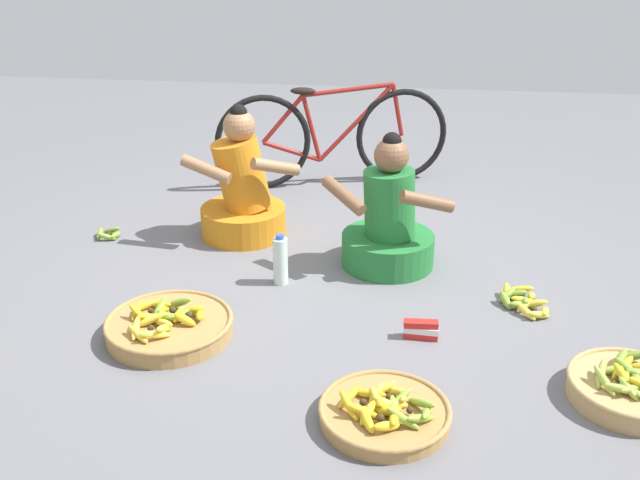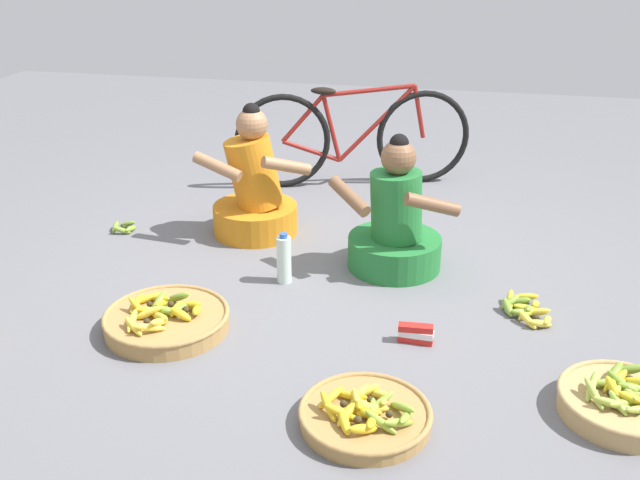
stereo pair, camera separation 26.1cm
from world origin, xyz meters
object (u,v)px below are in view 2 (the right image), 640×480
object	(u,v)px
loose_bananas_front_center	(525,309)
packet_carton_stack	(416,334)
loose_bananas_near_vendor	(124,227)
banana_basket_mid_right	(623,402)
vendor_woman_behind	(254,193)
water_bottle	(284,259)
banana_basket_back_center	(365,415)
vendor_woman_front	(395,227)
banana_basket_back_left	(166,319)
bicycle_leaning	(353,137)

from	to	relation	value
loose_bananas_front_center	packet_carton_stack	world-z (taller)	packet_carton_stack
loose_bananas_near_vendor	packet_carton_stack	bearing A→B (deg)	-25.74
banana_basket_mid_right	loose_bananas_near_vendor	xyz separation A→B (m)	(-2.76, 1.29, -0.03)
vendor_woman_behind	water_bottle	xyz separation A→B (m)	(0.35, -0.61, -0.13)
banana_basket_back_center	loose_bananas_near_vendor	bearing A→B (deg)	138.62
loose_bananas_near_vendor	water_bottle	xyz separation A→B (m)	(1.16, -0.45, 0.11)
vendor_woman_front	packet_carton_stack	size ratio (longest dim) A/B	4.64
banana_basket_mid_right	water_bottle	distance (m)	1.81
banana_basket_back_left	water_bottle	distance (m)	0.74
banana_basket_back_center	packet_carton_stack	size ratio (longest dim) A/B	3.15
loose_bananas_front_center	banana_basket_back_center	bearing A→B (deg)	-122.19
bicycle_leaning	packet_carton_stack	distance (m)	2.22
vendor_woman_behind	water_bottle	distance (m)	0.72
packet_carton_stack	water_bottle	bearing A→B (deg)	148.14
bicycle_leaning	loose_bananas_front_center	bearing A→B (deg)	-55.71
banana_basket_back_left	water_bottle	bearing A→B (deg)	54.97
loose_bananas_front_center	loose_bananas_near_vendor	world-z (taller)	loose_bananas_front_center
banana_basket_back_left	bicycle_leaning	bearing A→B (deg)	77.09
vendor_woman_behind	bicycle_leaning	distance (m)	1.11
bicycle_leaning	water_bottle	distance (m)	1.64
banana_basket_mid_right	banana_basket_back_center	world-z (taller)	banana_basket_mid_right
vendor_woman_front	banana_basket_back_center	xyz separation A→B (m)	(0.06, -1.42, -0.20)
banana_basket_back_center	loose_bananas_near_vendor	xyz separation A→B (m)	(-1.78, 1.57, -0.02)
loose_bananas_front_center	banana_basket_back_left	bearing A→B (deg)	-163.07
banana_basket_back_left	vendor_woman_front	bearing A→B (deg)	42.95
banana_basket_back_center	packet_carton_stack	bearing A→B (deg)	78.17
vendor_woman_behind	loose_bananas_front_center	world-z (taller)	vendor_woman_behind
vendor_woman_front	banana_basket_mid_right	distance (m)	1.56
bicycle_leaning	banana_basket_back_left	distance (m)	2.31
banana_basket_back_center	banana_basket_mid_right	bearing A→B (deg)	15.83
banana_basket_back_center	packet_carton_stack	world-z (taller)	banana_basket_back_center
water_bottle	packet_carton_stack	bearing A→B (deg)	-31.86
water_bottle	vendor_woman_behind	bearing A→B (deg)	119.48
vendor_woman_behind	banana_basket_back_center	xyz separation A→B (m)	(0.96, -1.72, -0.22)
banana_basket_mid_right	loose_bananas_near_vendor	size ratio (longest dim) A/B	3.41
vendor_woman_front	loose_bananas_front_center	xyz separation A→B (m)	(0.70, -0.40, -0.21)
banana_basket_back_left	water_bottle	xyz separation A→B (m)	(0.42, 0.60, 0.08)
vendor_woman_behind	loose_bananas_front_center	bearing A→B (deg)	-23.66
banana_basket_back_center	loose_bananas_front_center	distance (m)	1.21
bicycle_leaning	banana_basket_back_center	size ratio (longest dim) A/B	3.12
vendor_woman_front	loose_bananas_near_vendor	world-z (taller)	vendor_woman_front
banana_basket_mid_right	packet_carton_stack	xyz separation A→B (m)	(-0.85, 0.36, -0.01)
banana_basket_back_center	loose_bananas_front_center	bearing A→B (deg)	57.81
bicycle_leaning	banana_basket_mid_right	distance (m)	2.90
vendor_woman_behind	packet_carton_stack	world-z (taller)	vendor_woman_behind
bicycle_leaning	packet_carton_stack	world-z (taller)	bicycle_leaning
vendor_woman_front	loose_bananas_front_center	world-z (taller)	vendor_woman_front
vendor_woman_front	banana_basket_back_center	bearing A→B (deg)	-87.50
vendor_woman_front	bicycle_leaning	world-z (taller)	vendor_woman_front
bicycle_leaning	banana_basket_back_left	size ratio (longest dim) A/B	2.72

